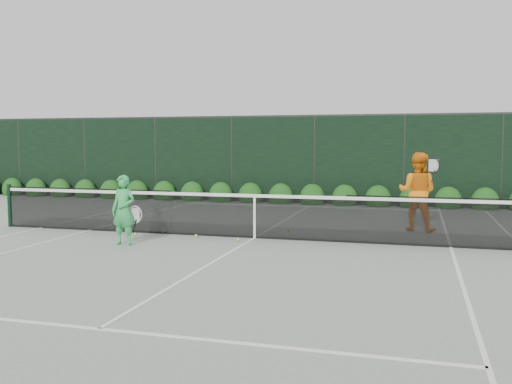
# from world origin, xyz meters

# --- Properties ---
(ground) EXTENTS (80.00, 80.00, 0.00)m
(ground) POSITION_xyz_m (0.00, 0.00, 0.00)
(ground) COLOR gray
(ground) RESTS_ON ground
(tennis_net) EXTENTS (12.90, 0.10, 1.07)m
(tennis_net) POSITION_xyz_m (-0.02, 0.00, 0.53)
(tennis_net) COLOR black
(tennis_net) RESTS_ON ground
(player_woman) EXTENTS (0.62, 0.40, 1.45)m
(player_woman) POSITION_xyz_m (-2.37, -1.53, 0.72)
(player_woman) COLOR green
(player_woman) RESTS_ON ground
(player_man) EXTENTS (1.04, 0.88, 1.88)m
(player_man) POSITION_xyz_m (3.44, 2.09, 0.94)
(player_man) COLOR orange
(player_man) RESTS_ON ground
(court_lines) EXTENTS (11.03, 23.83, 0.01)m
(court_lines) POSITION_xyz_m (0.00, 0.00, 0.01)
(court_lines) COLOR white
(court_lines) RESTS_ON ground
(windscreen_fence) EXTENTS (32.00, 21.07, 3.06)m
(windscreen_fence) POSITION_xyz_m (0.00, -2.71, 1.51)
(windscreen_fence) COLOR black
(windscreen_fence) RESTS_ON ground
(hedge_row) EXTENTS (31.66, 0.65, 0.94)m
(hedge_row) POSITION_xyz_m (-0.00, 7.15, 0.23)
(hedge_row) COLOR #103B10
(hedge_row) RESTS_ON ground
(tennis_balls) EXTENTS (3.29, 1.65, 0.07)m
(tennis_balls) POSITION_xyz_m (-0.93, -0.01, 0.03)
(tennis_balls) COLOR #AEE031
(tennis_balls) RESTS_ON ground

